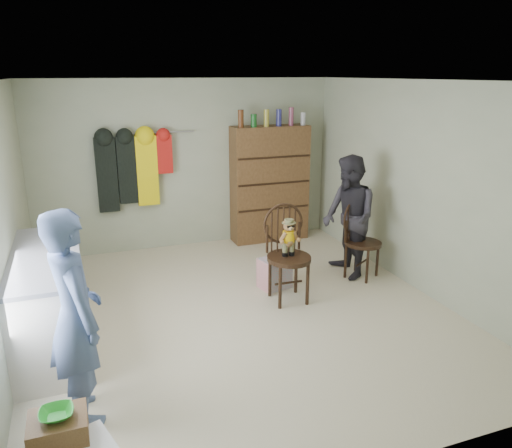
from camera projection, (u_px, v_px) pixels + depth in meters
name	position (u px, v px, depth m)	size (l,w,h in m)	color
ground_plane	(241.00, 312.00, 5.59)	(5.00, 5.00, 0.00)	beige
room_walls	(225.00, 165.00, 5.61)	(5.00, 5.00, 5.00)	#ADB295
counter	(49.00, 300.00, 4.81)	(0.64, 1.86, 0.94)	silver
bowl	(56.00, 414.00, 3.11)	(0.21, 0.21, 0.05)	green
chair_front	(287.00, 247.00, 5.75)	(0.52, 0.52, 1.13)	black
chair_far	(359.00, 237.00, 6.44)	(0.61, 0.61, 1.00)	black
striped_bag	(275.00, 273.00, 6.19)	(0.36, 0.28, 0.38)	#E57272
person_left	(75.00, 317.00, 3.69)	(0.61, 0.40, 1.68)	#4B5E89
person_right	(349.00, 217.00, 6.38)	(0.77, 0.60, 1.59)	#2D2B33
dresser	(270.00, 183.00, 7.80)	(1.20, 0.39, 2.07)	brown
coat_rack	(132.00, 170.00, 7.09)	(1.42, 0.12, 1.09)	#99999E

